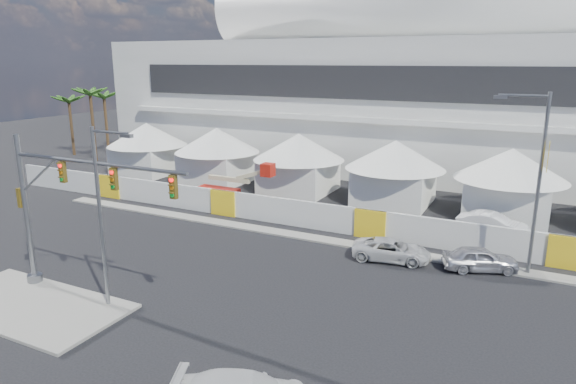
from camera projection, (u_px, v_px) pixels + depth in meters
The scene contains 13 objects.
ground at pixel (164, 307), 25.52m from camera, with size 160.00×160.00×0.00m, color black.
median_island at pixel (29, 306), 25.51m from camera, with size 10.00×5.00×0.15m, color gray.
stadium at pixel (475, 83), 55.32m from camera, with size 80.00×24.80×21.98m.
tent_row at pixel (345, 162), 45.30m from camera, with size 53.40×8.40×5.40m.
hoarding_fence at pixel (371, 224), 35.23m from camera, with size 70.00×0.25×2.00m, color silver.
palm_cluster at pixel (104, 101), 63.84m from camera, with size 10.60×10.60×8.55m.
sedan_silver at pixel (480, 259), 29.78m from camera, with size 4.23×1.70×1.44m, color silver.
pickup_curb at pixel (391, 250), 31.35m from camera, with size 4.71×2.17×1.31m, color silver.
lot_car_a at pixel (492, 224), 35.83m from camera, with size 4.73×1.65×1.56m, color white.
traffic_mast at pixel (54, 207), 26.04m from camera, with size 11.15×0.79×8.10m.
streetlight_median at pixel (103, 206), 24.17m from camera, with size 2.45×0.25×8.84m.
streetlight_curb at pixel (535, 172), 28.01m from camera, with size 3.05×0.69×10.30m.
boom_lift at pixel (224, 191), 44.06m from camera, with size 7.42×1.69×3.79m.
Camera 1 is at (15.94, -18.05, 11.94)m, focal length 32.00 mm.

